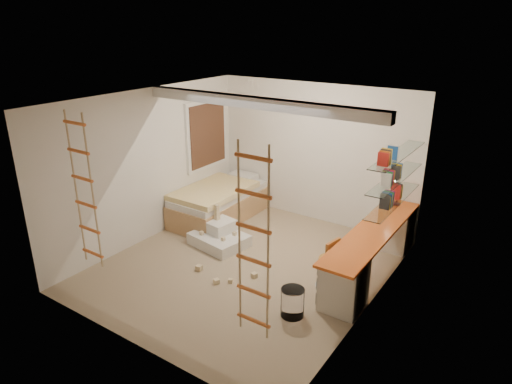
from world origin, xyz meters
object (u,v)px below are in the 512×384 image
Objects in this scene: bed at (219,202)px; swivel_chair at (332,271)px; desk at (372,250)px; play_platform at (219,235)px.

swivel_chair is at bearing -20.34° from bed.
bed is 2.57× the size of swivel_chair.
desk is 2.59m from play_platform.
desk is 1.40× the size of bed.
swivel_chair reaches higher than bed.
desk reaches higher than bed.
bed is 1.99× the size of play_platform.
play_platform is (0.66, -0.86, -0.17)m from bed.
swivel_chair is (-0.32, -0.70, -0.12)m from desk.
bed is (-3.20, 0.36, -0.07)m from desk.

